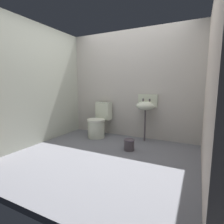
# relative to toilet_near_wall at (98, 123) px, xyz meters

# --- Properties ---
(ground_plane) EXTENTS (3.37, 2.95, 0.08)m
(ground_plane) POSITION_rel_toilet_near_wall_xyz_m (0.65, -0.93, -0.36)
(ground_plane) COLOR slate
(wall_back) EXTENTS (3.37, 0.10, 2.38)m
(wall_back) POSITION_rel_toilet_near_wall_xyz_m (0.65, 0.40, 0.87)
(wall_back) COLOR beige
(wall_back) RESTS_ON ground
(wall_left) EXTENTS (0.10, 2.75, 2.38)m
(wall_left) POSITION_rel_toilet_near_wall_xyz_m (-0.89, -0.83, 0.87)
(wall_left) COLOR beige
(wall_left) RESTS_ON ground
(wall_right) EXTENTS (0.10, 2.75, 2.38)m
(wall_right) POSITION_rel_toilet_near_wall_xyz_m (2.18, -0.83, 0.87)
(wall_right) COLOR beige
(wall_right) RESTS_ON ground
(toilet_near_wall) EXTENTS (0.44, 0.63, 0.78)m
(toilet_near_wall) POSITION_rel_toilet_near_wall_xyz_m (0.00, 0.00, 0.00)
(toilet_near_wall) COLOR silver
(toilet_near_wall) RESTS_ON ground
(sink) EXTENTS (0.42, 0.35, 0.99)m
(sink) POSITION_rel_toilet_near_wall_xyz_m (1.05, 0.19, 0.43)
(sink) COLOR #4B4247
(sink) RESTS_ON ground
(bucket) EXTENTS (0.20, 0.20, 0.20)m
(bucket) POSITION_rel_toilet_near_wall_xyz_m (0.95, -0.51, -0.22)
(bucket) COLOR #4B4247
(bucket) RESTS_ON ground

